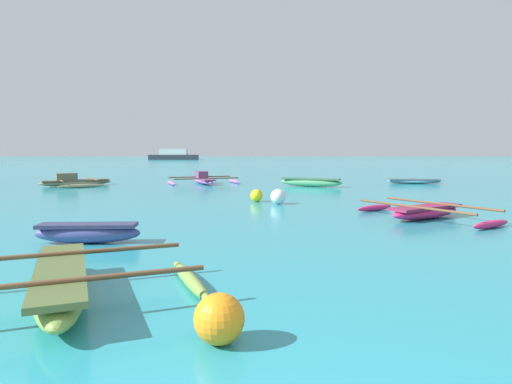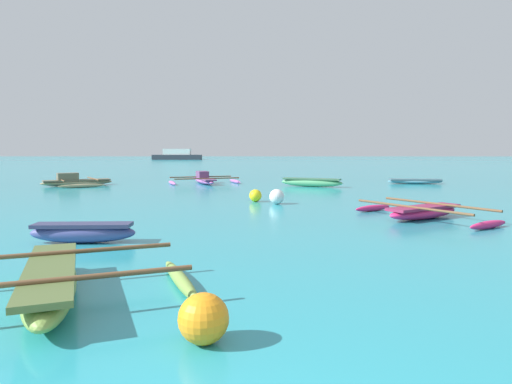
# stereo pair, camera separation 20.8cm
# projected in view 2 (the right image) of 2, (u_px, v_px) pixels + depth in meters

# --- Properties ---
(moored_boat_0) EXTENTS (3.16, 0.96, 0.28)m
(moored_boat_0) POSITION_uv_depth(u_px,v_px,m) (415.00, 181.00, 26.32)
(moored_boat_0) COLOR #609AB0
(moored_boat_0) RESTS_ON ground_plane
(moored_boat_1) EXTENTS (4.42, 3.66, 0.71)m
(moored_boat_1) POSITION_uv_depth(u_px,v_px,m) (204.00, 180.00, 26.46)
(moored_boat_1) COLOR #AD5EAE
(moored_boat_1) RESTS_ON ground_plane
(moored_boat_2) EXTENTS (4.23, 3.40, 0.51)m
(moored_boat_2) POSITION_uv_depth(u_px,v_px,m) (50.00, 283.00, 6.10)
(moored_boat_2) COLOR #7A9B45
(moored_boat_2) RESTS_ON ground_plane
(moored_boat_3) EXTENTS (2.27, 0.63, 0.43)m
(moored_boat_3) POSITION_uv_depth(u_px,v_px,m) (83.00, 232.00, 9.81)
(moored_boat_3) COLOR #464B8C
(moored_boat_3) RESTS_ON ground_plane
(moored_boat_4) EXTENTS (3.54, 4.27, 0.43)m
(moored_boat_4) POSITION_uv_depth(u_px,v_px,m) (424.00, 212.00, 13.19)
(moored_boat_4) COLOR #DA2669
(moored_boat_4) RESTS_ON ground_plane
(moored_boat_5) EXTENTS (3.31, 1.78, 0.46)m
(moored_boat_5) POSITION_uv_depth(u_px,v_px,m) (311.00, 182.00, 24.31)
(moored_boat_5) COLOR #54A76D
(moored_boat_5) RESTS_ON ground_plane
(moored_boat_6) EXTENTS (3.64, 3.87, 0.71)m
(moored_boat_6) POSITION_uv_depth(u_px,v_px,m) (76.00, 181.00, 24.92)
(moored_boat_6) COLOR tan
(moored_boat_6) RESTS_ON ground_plane
(mooring_buoy_0) EXTENTS (0.54, 0.54, 0.54)m
(mooring_buoy_0) POSITION_uv_depth(u_px,v_px,m) (203.00, 319.00, 4.72)
(mooring_buoy_0) COLOR orange
(mooring_buoy_0) RESTS_ON ground_plane
(mooring_buoy_1) EXTENTS (0.47, 0.47, 0.47)m
(mooring_buoy_1) POSITION_uv_depth(u_px,v_px,m) (255.00, 196.00, 17.43)
(mooring_buoy_1) COLOR yellow
(mooring_buoy_1) RESTS_ON ground_plane
(mooring_buoy_2) EXTENTS (0.55, 0.55, 0.55)m
(mooring_buoy_2) POSITION_uv_depth(u_px,v_px,m) (277.00, 197.00, 16.69)
(mooring_buoy_2) COLOR white
(mooring_buoy_2) RESTS_ON ground_plane
(distant_ferry) EXTENTS (9.03, 1.99, 1.99)m
(distant_ferry) POSITION_uv_depth(u_px,v_px,m) (177.00, 155.00, 84.40)
(distant_ferry) COLOR #2D333D
(distant_ferry) RESTS_ON ground_plane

